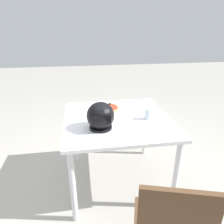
{
  "coord_description": "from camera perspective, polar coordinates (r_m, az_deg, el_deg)",
  "views": [
    {
      "loc": [
        0.33,
        1.77,
        1.58
      ],
      "look_at": [
        0.03,
        -0.11,
        0.77
      ],
      "focal_mm": 32.9,
      "sensor_mm": 36.0,
      "label": 1
    }
  ],
  "objects": [
    {
      "name": "pizza_plate",
      "position": [
        2.17,
        -1.36,
        0.72
      ],
      "size": [
        0.29,
        0.29,
        0.01
      ],
      "primitive_type": "cylinder",
      "color": "white",
      "rests_on": "dining_table"
    },
    {
      "name": "pizza",
      "position": [
        2.17,
        -1.49,
        1.22
      ],
      "size": [
        0.25,
        0.25,
        0.06
      ],
      "color": "tan",
      "rests_on": "pizza_plate"
    },
    {
      "name": "motorcycle_helmet",
      "position": [
        1.75,
        -3.21,
        -1.21
      ],
      "size": [
        0.24,
        0.24,
        0.24
      ],
      "color": "black",
      "rests_on": "dining_table"
    },
    {
      "name": "drinking_glass",
      "position": [
        1.97,
        10.03,
        -0.56
      ],
      "size": [
        0.07,
        0.07,
        0.11
      ],
      "primitive_type": "cylinder",
      "color": "silver",
      "rests_on": "dining_table"
    },
    {
      "name": "dining_table",
      "position": [
        2.02,
        1.46,
        -3.92
      ],
      "size": [
        1.01,
        1.0,
        0.75
      ],
      "color": "white",
      "rests_on": "ground"
    },
    {
      "name": "ground_plane",
      "position": [
        2.39,
        1.3,
        -18.18
      ],
      "size": [
        14.0,
        14.0,
        0.0
      ],
      "primitive_type": "plane",
      "color": "#B2ADA3"
    }
  ]
}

